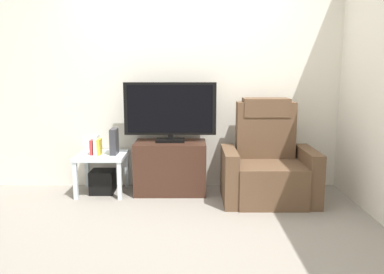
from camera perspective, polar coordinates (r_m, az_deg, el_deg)
ground_plane at (r=3.81m, az=-1.95°, el=-11.75°), size 6.40×6.40×0.00m
wall_back at (r=4.67m, az=-1.59°, el=8.61°), size 6.40×0.06×2.60m
tv_stand at (r=4.52m, az=-3.19°, el=-4.35°), size 0.80×0.47×0.59m
television at (r=4.42m, az=-3.25°, el=3.83°), size 1.03×0.20×0.67m
recliner_armchair at (r=4.34m, az=10.81°, el=-4.04°), size 0.98×0.78×1.08m
side_table at (r=4.58m, az=-12.97°, el=-3.30°), size 0.54×0.54×0.45m
subwoofer_box at (r=4.64m, az=-12.85°, el=-6.29°), size 0.26×0.26×0.26m
book_leftmost at (r=4.55m, az=-14.33°, el=-1.45°), size 0.03×0.10×0.17m
book_middle at (r=4.53m, az=-13.71°, el=-1.12°), size 0.04×0.13×0.22m
book_rightmost at (r=4.53m, az=-13.30°, el=-1.39°), size 0.03×0.13×0.18m
game_console at (r=4.51m, az=-11.25°, el=-0.63°), size 0.07×0.20×0.29m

